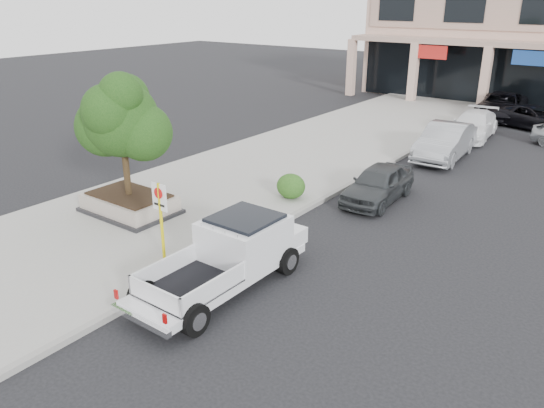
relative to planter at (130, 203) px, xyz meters
The scene contains 13 objects.
ground 6.29m from the planter, ahead, with size 120.00×120.00×0.00m, color black.
sidewalk 5.23m from the planter, 82.09° to the left, with size 8.00×52.00×0.15m, color gray.
curb 6.98m from the planter, 47.91° to the left, with size 0.20×52.00×0.15m, color gray.
planter is the anchor object (origin of this frame).
planter_tree 2.95m from the planter, 48.97° to the left, with size 2.90×2.55×4.00m.
no_parking_sign 4.19m from the planter, 25.88° to the right, with size 0.55×0.09×2.30m.
hedge 5.81m from the planter, 50.34° to the left, with size 1.10×0.99×0.94m, color #174313.
pickup_truck 6.16m from the planter, 17.43° to the right, with size 2.05×5.53×1.74m, color white, non-canonical shape.
curb_car_a 9.02m from the planter, 46.14° to the left, with size 1.60×3.98×1.36m, color #323537.
curb_car_b 14.86m from the planter, 65.10° to the left, with size 1.74×4.98×1.64m, color #A0A2A8.
curb_car_c 19.31m from the planter, 71.66° to the left, with size 1.97×4.85×1.41m, color white.
curb_car_d 25.09m from the planter, 76.29° to the left, with size 2.64×5.72×1.59m, color black.
lot_car_d 23.97m from the planter, 69.95° to the left, with size 2.19×4.76×1.32m, color black.
Camera 1 is at (7.98, -9.96, 7.16)m, focal length 35.00 mm.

